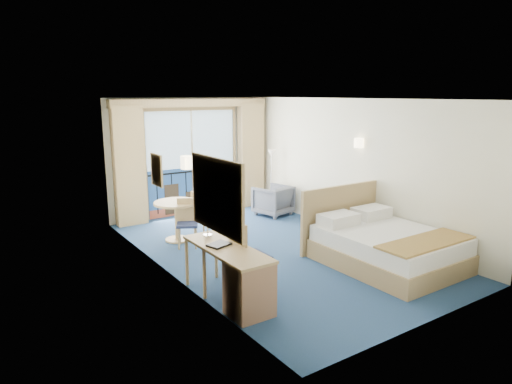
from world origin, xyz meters
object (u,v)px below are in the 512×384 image
object	(u,v)px
desk	(244,281)
table_chair_a	(202,211)
nightstand	(353,225)
floor_lamp	(272,165)
round_table	(177,211)
table_chair_b	(187,219)
armchair	(273,200)
bed	(384,245)
desk_chair	(246,252)

from	to	relation	value
desk	table_chair_a	distance (m)	3.32
nightstand	floor_lamp	xyz separation A→B (m)	(-0.08, 2.67, 0.87)
round_table	table_chair_b	size ratio (longest dim) A/B	0.96
round_table	armchair	bearing A→B (deg)	10.71
bed	desk_chair	distance (m)	2.54
bed	table_chair_a	distance (m)	3.54
desk_chair	nightstand	bearing A→B (deg)	-71.12
desk_chair	round_table	size ratio (longest dim) A/B	1.25
floor_lamp	round_table	bearing A→B (deg)	-162.30
round_table	table_chair_a	size ratio (longest dim) A/B	0.94
desk_chair	table_chair_a	size ratio (longest dim) A/B	1.17
table_chair_a	bed	bearing A→B (deg)	-157.01
nightstand	table_chair_a	xyz separation A→B (m)	(-2.48, 1.69, 0.27)
armchair	desk	world-z (taller)	desk
armchair	desk_chair	xyz separation A→B (m)	(-2.83, -3.22, 0.25)
table_chair_a	desk	bearing A→B (deg)	154.08
armchair	floor_lamp	bearing A→B (deg)	-134.94
nightstand	table_chair_b	world-z (taller)	table_chair_b
bed	floor_lamp	bearing A→B (deg)	81.66
armchair	table_chair_b	size ratio (longest dim) A/B	0.86
desk	round_table	bearing A→B (deg)	80.92
bed	desk_chair	size ratio (longest dim) A/B	2.08
nightstand	round_table	xyz separation A→B (m)	(-2.99, 1.74, 0.34)
bed	table_chair_b	distance (m)	3.54
nightstand	desk	size ratio (longest dim) A/B	0.30
armchair	table_chair_a	size ratio (longest dim) A/B	0.84
round_table	floor_lamp	bearing A→B (deg)	17.70
desk	table_chair_b	world-z (taller)	table_chair_b
desk	table_chair_a	xyz separation A→B (m)	(1.03, 3.16, 0.10)
bed	round_table	world-z (taller)	bed
nightstand	round_table	world-z (taller)	round_table
bed	round_table	bearing A→B (deg)	127.05
bed	armchair	world-z (taller)	bed
armchair	floor_lamp	distance (m)	0.92
desk	table_chair_a	size ratio (longest dim) A/B	1.77
floor_lamp	table_chair_a	size ratio (longest dim) A/B	1.61
table_chair_a	floor_lamp	bearing A→B (deg)	-75.61
floor_lamp	round_table	world-z (taller)	floor_lamp
nightstand	armchair	world-z (taller)	armchair
floor_lamp	desk_chair	size ratio (longest dim) A/B	1.38
nightstand	round_table	bearing A→B (deg)	149.80
desk	table_chair_b	size ratio (longest dim) A/B	1.81
desk	bed	bearing A→B (deg)	2.60
bed	table_chair_a	size ratio (longest dim) A/B	2.43
bed	table_chair_b	world-z (taller)	bed
bed	round_table	xyz separation A→B (m)	(-2.33, 3.08, 0.26)
armchair	table_chair_a	xyz separation A→B (m)	(-2.14, -0.56, 0.17)
floor_lamp	desk_chair	bearing A→B (deg)	-130.26
desk	table_chair_b	xyz separation A→B (m)	(0.55, 2.83, 0.08)
floor_lamp	desk	bearing A→B (deg)	-129.61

